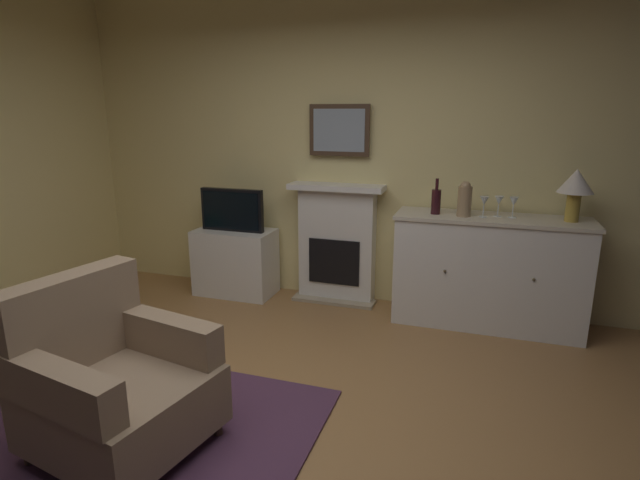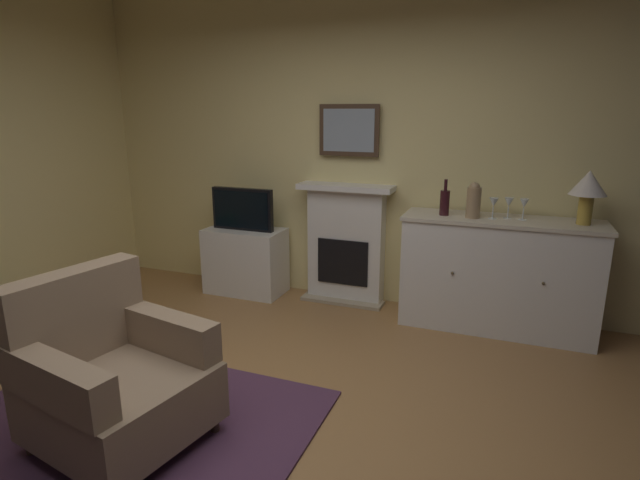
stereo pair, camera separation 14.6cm
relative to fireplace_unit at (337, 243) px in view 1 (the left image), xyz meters
name	(u,v)px [view 1 (the left image)]	position (x,y,z in m)	size (l,w,h in m)	color
ground_plane	(256,449)	(0.19, -2.18, -0.60)	(5.59, 4.67, 0.10)	#9E7042
wall_rear	(362,140)	(0.19, 0.13, 0.94)	(5.59, 0.06, 2.97)	#EAD68C
area_rug	(105,454)	(-0.51, -2.53, -0.54)	(2.02, 1.91, 0.02)	#4C2D47
fireplace_unit	(337,243)	(0.00, 0.00, 0.00)	(0.87, 0.30, 1.10)	white
framed_picture	(339,130)	(0.00, 0.05, 1.02)	(0.55, 0.04, 0.45)	#473323
sideboard_cabinet	(488,272)	(1.34, -0.18, -0.09)	(1.52, 0.49, 0.92)	white
table_lamp	(576,185)	(1.91, -0.18, 0.65)	(0.26, 0.26, 0.40)	#B79338
wine_bottle	(436,201)	(0.90, -0.21, 0.48)	(0.08, 0.08, 0.29)	#331419
wine_glass_left	(484,202)	(1.27, -0.21, 0.50)	(0.07, 0.07, 0.16)	silver
wine_glass_center	(499,201)	(1.38, -0.15, 0.50)	(0.07, 0.07, 0.16)	silver
wine_glass_right	(514,202)	(1.49, -0.16, 0.50)	(0.07, 0.07, 0.16)	silver
vase_decorative	(465,199)	(1.12, -0.23, 0.51)	(0.11, 0.11, 0.28)	#9E7F5B
tv_cabinet	(236,262)	(-0.97, -0.16, -0.23)	(0.75, 0.42, 0.63)	white
tv_set	(232,210)	(-0.97, -0.19, 0.29)	(0.62, 0.07, 0.40)	black
armchair	(112,382)	(-0.49, -2.44, -0.17)	(0.93, 0.90, 0.92)	#8C7259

